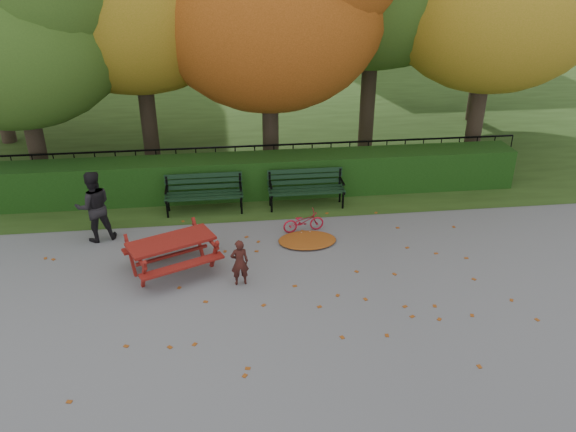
{
  "coord_description": "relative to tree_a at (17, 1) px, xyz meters",
  "views": [
    {
      "loc": [
        -0.8,
        -8.39,
        5.79
      ],
      "look_at": [
        0.36,
        1.18,
        1.0
      ],
      "focal_mm": 35.0,
      "sensor_mm": 36.0,
      "label": 1
    }
  ],
  "objects": [
    {
      "name": "hedge",
      "position": [
        5.19,
        -1.08,
        -4.02
      ],
      "size": [
        13.0,
        0.9,
        1.0
      ],
      "primitive_type": "cube",
      "color": "black",
      "rests_on": "ground"
    },
    {
      "name": "tree_a",
      "position": [
        0.0,
        0.0,
        0.0
      ],
      "size": [
        5.88,
        5.6,
        7.48
      ],
      "color": "black",
      "rests_on": "ground"
    },
    {
      "name": "bench_left",
      "position": [
        3.89,
        -1.88,
        -4.0
      ],
      "size": [
        1.8,
        0.57,
        0.88
      ],
      "color": "black",
      "rests_on": "ground"
    },
    {
      "name": "iron_fence",
      "position": [
        5.19,
        -0.28,
        -3.98
      ],
      "size": [
        14.0,
        0.04,
        1.02
      ],
      "color": "black",
      "rests_on": "ground"
    },
    {
      "name": "picnic_table",
      "position": [
        3.31,
        -4.51,
        -3.99
      ],
      "size": [
        1.98,
        1.83,
        0.78
      ],
      "rotation": [
        0.0,
        0.0,
        0.42
      ],
      "color": "#6A0C0A",
      "rests_on": "ground"
    },
    {
      "name": "child",
      "position": [
        4.57,
        -5.11,
        -4.06
      ],
      "size": [
        0.35,
        0.25,
        0.92
      ],
      "primitive_type": "imported",
      "rotation": [
        0.0,
        0.0,
        3.24
      ],
      "color": "#381612",
      "rests_on": "ground"
    },
    {
      "name": "grass_strip",
      "position": [
        5.19,
        8.42,
        -4.52
      ],
      "size": [
        90.0,
        90.0,
        0.0
      ],
      "primitive_type": "plane",
      "color": "#223712",
      "rests_on": "ground"
    },
    {
      "name": "bicycle",
      "position": [
        6.04,
        -3.18,
        -4.28
      ],
      "size": [
        0.95,
        0.44,
        0.48
      ],
      "primitive_type": "imported",
      "rotation": [
        0.0,
        0.0,
        1.71
      ],
      "color": "#A90F24",
      "rests_on": "ground"
    },
    {
      "name": "leaf_pile",
      "position": [
        6.05,
        -3.68,
        -4.48
      ],
      "size": [
        1.37,
        1.07,
        0.09
      ],
      "primitive_type": "ellipsoid",
      "rotation": [
        0.0,
        0.0,
        0.18
      ],
      "color": "maroon",
      "rests_on": "ground"
    },
    {
      "name": "bench_right",
      "position": [
        6.29,
        -1.88,
        -4.0
      ],
      "size": [
        1.8,
        0.57,
        0.88
      ],
      "color": "black",
      "rests_on": "ground"
    },
    {
      "name": "ground",
      "position": [
        5.19,
        -5.58,
        -4.52
      ],
      "size": [
        90.0,
        90.0,
        0.0
      ],
      "primitive_type": "plane",
      "color": "slate",
      "rests_on": "ground"
    },
    {
      "name": "adult",
      "position": [
        1.64,
        -3.01,
        -3.75
      ],
      "size": [
        0.9,
        0.79,
        1.55
      ],
      "primitive_type": "imported",
      "rotation": [
        0.0,
        0.0,
        3.47
      ],
      "color": "black",
      "rests_on": "ground"
    },
    {
      "name": "leaf_scatter",
      "position": [
        5.19,
        -5.28,
        -4.51
      ],
      "size": [
        9.0,
        5.7,
        0.01
      ],
      "primitive_type": null,
      "color": "maroon",
      "rests_on": "ground"
    }
  ]
}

